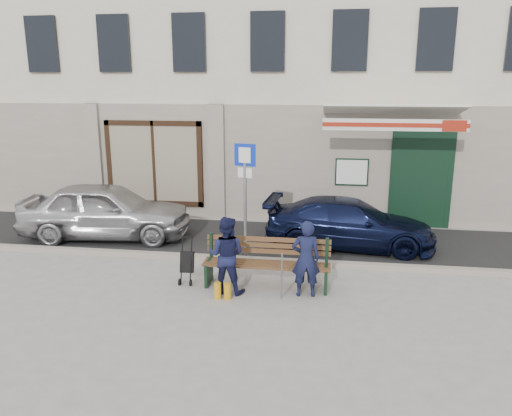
% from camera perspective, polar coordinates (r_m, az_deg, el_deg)
% --- Properties ---
extents(ground, '(80.00, 80.00, 0.00)m').
position_cam_1_polar(ground, '(9.48, -2.60, -9.38)').
color(ground, '#9E9991').
rests_on(ground, ground).
extents(asphalt_lane, '(60.00, 3.20, 0.01)m').
position_cam_1_polar(asphalt_lane, '(12.34, 0.13, -3.65)').
color(asphalt_lane, '#282828').
rests_on(asphalt_lane, ground).
extents(curb, '(60.00, 0.18, 0.12)m').
position_cam_1_polar(curb, '(10.83, -1.09, -5.95)').
color(curb, '#9E9384').
rests_on(curb, ground).
extents(building, '(20.00, 8.27, 10.00)m').
position_cam_1_polar(building, '(17.10, 2.89, 18.19)').
color(building, beige).
rests_on(building, ground).
extents(car_silver, '(4.28, 2.09, 1.41)m').
position_cam_1_polar(car_silver, '(12.90, -16.79, -0.26)').
color(car_silver, '#BBBBC0').
rests_on(car_silver, ground).
extents(car_navy, '(4.04, 1.89, 1.14)m').
position_cam_1_polar(car_navy, '(11.90, 10.63, -1.74)').
color(car_navy, black).
rests_on(car_navy, ground).
extents(parking_sign, '(0.47, 0.14, 2.55)m').
position_cam_1_polar(parking_sign, '(10.59, -1.26, 2.78)').
color(parking_sign, gray).
rests_on(parking_sign, ground).
extents(bench, '(2.40, 1.17, 0.98)m').
position_cam_1_polar(bench, '(9.48, 0.93, -6.38)').
color(bench, brown).
rests_on(bench, ground).
extents(man, '(0.56, 0.41, 1.42)m').
position_cam_1_polar(man, '(9.04, 5.71, -5.80)').
color(man, '#141837').
rests_on(man, ground).
extents(woman, '(0.76, 0.62, 1.45)m').
position_cam_1_polar(woman, '(9.18, -3.42, -5.36)').
color(woman, '#15183A').
rests_on(woman, ground).
extents(stroller, '(0.27, 0.38, 0.89)m').
position_cam_1_polar(stroller, '(9.79, -7.90, -6.25)').
color(stroller, black).
rests_on(stroller, ground).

